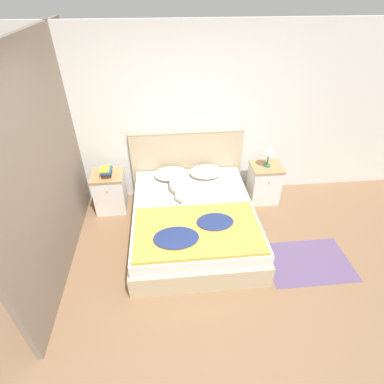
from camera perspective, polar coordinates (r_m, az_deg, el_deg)
ground_plane at (r=3.58m, az=0.42°, el=-19.81°), size 16.00×16.00×0.00m
wall_back at (r=4.47m, az=-2.47°, el=13.75°), size 9.00×0.06×2.55m
wall_side_left at (r=3.72m, az=-25.49°, el=5.29°), size 0.06×3.10×2.55m
bed at (r=4.11m, az=0.27°, el=-5.54°), size 1.64×1.96×0.49m
headboard at (r=4.72m, az=-0.98°, el=5.63°), size 1.72×0.06×1.12m
nightstand_left at (r=4.68m, az=-15.31°, el=0.06°), size 0.47×0.42×0.62m
nightstand_right at (r=4.85m, az=13.55°, el=1.70°), size 0.47×0.42×0.62m
pillow_left at (r=4.49m, az=-4.08°, el=3.52°), size 0.50×0.38×0.14m
pillow_right at (r=4.53m, az=2.68°, el=3.88°), size 0.50×0.38×0.14m
quilt at (r=3.57m, az=0.89°, el=-7.28°), size 1.50×0.92×0.07m
dog at (r=4.18m, az=-2.36°, el=1.31°), size 0.29×0.67×0.21m
book_stack at (r=4.47m, az=-16.06°, el=3.74°), size 0.17×0.23×0.12m
table_lamp at (r=4.56m, az=14.53°, el=7.74°), size 0.19×0.19×0.35m
rug at (r=4.18m, az=21.16°, el=-12.26°), size 1.06×0.73×0.00m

